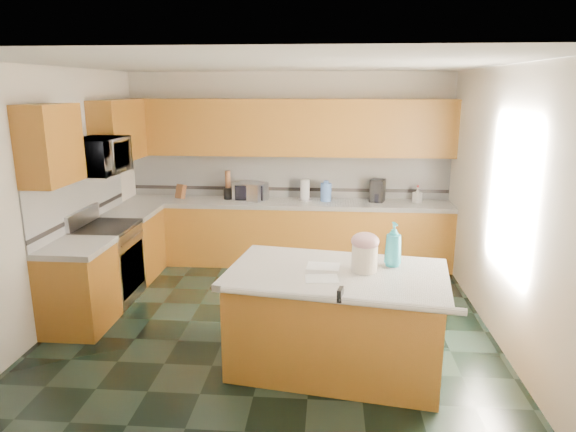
# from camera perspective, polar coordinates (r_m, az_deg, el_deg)

# --- Properties ---
(floor) EXTENTS (4.60, 4.60, 0.00)m
(floor) POSITION_cam_1_polar(r_m,az_deg,el_deg) (5.67, -1.84, -11.89)
(floor) COLOR black
(floor) RESTS_ON ground
(ceiling) EXTENTS (4.60, 4.60, 0.00)m
(ceiling) POSITION_cam_1_polar(r_m,az_deg,el_deg) (5.10, -2.09, 16.52)
(ceiling) COLOR white
(ceiling) RESTS_ON ground
(wall_back) EXTENTS (4.60, 0.04, 2.70)m
(wall_back) POSITION_cam_1_polar(r_m,az_deg,el_deg) (7.49, 0.09, 5.40)
(wall_back) COLOR silver
(wall_back) RESTS_ON ground
(wall_front) EXTENTS (4.60, 0.04, 2.70)m
(wall_front) POSITION_cam_1_polar(r_m,az_deg,el_deg) (3.02, -7.04, -8.04)
(wall_front) COLOR silver
(wall_front) RESTS_ON ground
(wall_left) EXTENTS (0.04, 4.60, 2.70)m
(wall_left) POSITION_cam_1_polar(r_m,az_deg,el_deg) (5.95, -24.76, 1.80)
(wall_left) COLOR silver
(wall_left) RESTS_ON ground
(wall_right) EXTENTS (0.04, 4.60, 2.70)m
(wall_right) POSITION_cam_1_polar(r_m,az_deg,el_deg) (5.47, 22.99, 0.99)
(wall_right) COLOR silver
(wall_right) RESTS_ON ground
(back_base_cab) EXTENTS (4.60, 0.60, 0.86)m
(back_base_cab) POSITION_cam_1_polar(r_m,az_deg,el_deg) (7.38, -0.12, -2.06)
(back_base_cab) COLOR #5E360D
(back_base_cab) RESTS_ON ground
(back_countertop) EXTENTS (4.60, 0.64, 0.06)m
(back_countertop) POSITION_cam_1_polar(r_m,az_deg,el_deg) (7.26, -0.12, 1.43)
(back_countertop) COLOR white
(back_countertop) RESTS_ON back_base_cab
(back_upper_cab) EXTENTS (4.60, 0.33, 0.78)m
(back_upper_cab) POSITION_cam_1_polar(r_m,az_deg,el_deg) (7.24, -0.03, 9.80)
(back_upper_cab) COLOR #5E360D
(back_upper_cab) RESTS_ON wall_back
(back_backsplash) EXTENTS (4.60, 0.02, 0.63)m
(back_backsplash) POSITION_cam_1_polar(r_m,az_deg,el_deg) (7.48, 0.07, 4.49)
(back_backsplash) COLOR silver
(back_backsplash) RESTS_ON back_countertop
(back_accent_band) EXTENTS (4.60, 0.01, 0.05)m
(back_accent_band) POSITION_cam_1_polar(r_m,az_deg,el_deg) (7.51, 0.06, 3.02)
(back_accent_band) COLOR black
(back_accent_band) RESTS_ON back_countertop
(left_base_cab_rear) EXTENTS (0.60, 0.82, 0.86)m
(left_base_cab_rear) POSITION_cam_1_polar(r_m,az_deg,el_deg) (7.16, -16.80, -3.18)
(left_base_cab_rear) COLOR #5E360D
(left_base_cab_rear) RESTS_ON ground
(left_counter_rear) EXTENTS (0.64, 0.82, 0.06)m
(left_counter_rear) POSITION_cam_1_polar(r_m,az_deg,el_deg) (7.04, -17.06, 0.39)
(left_counter_rear) COLOR white
(left_counter_rear) RESTS_ON left_base_cab_rear
(left_base_cab_front) EXTENTS (0.60, 0.72, 0.86)m
(left_base_cab_front) POSITION_cam_1_polar(r_m,az_deg,el_deg) (5.85, -22.21, -7.57)
(left_base_cab_front) COLOR #5E360D
(left_base_cab_front) RESTS_ON ground
(left_counter_front) EXTENTS (0.64, 0.72, 0.06)m
(left_counter_front) POSITION_cam_1_polar(r_m,az_deg,el_deg) (5.70, -22.64, -3.26)
(left_counter_front) COLOR white
(left_counter_front) RESTS_ON left_base_cab_front
(left_backsplash) EXTENTS (0.02, 2.30, 0.63)m
(left_backsplash) POSITION_cam_1_polar(r_m,az_deg,el_deg) (6.43, -22.06, 1.86)
(left_backsplash) COLOR silver
(left_backsplash) RESTS_ON wall_left
(left_accent_band) EXTENTS (0.01, 2.30, 0.05)m
(left_accent_band) POSITION_cam_1_polar(r_m,az_deg,el_deg) (6.47, -21.86, 0.17)
(left_accent_band) COLOR black
(left_accent_band) RESTS_ON wall_left
(left_upper_cab_rear) EXTENTS (0.33, 1.09, 0.78)m
(left_upper_cab_rear) POSITION_cam_1_polar(r_m,az_deg,el_deg) (7.06, -18.31, 8.99)
(left_upper_cab_rear) COLOR #5E360D
(left_upper_cab_rear) RESTS_ON wall_left
(left_upper_cab_front) EXTENTS (0.33, 0.72, 0.78)m
(left_upper_cab_front) POSITION_cam_1_polar(r_m,az_deg,el_deg) (5.57, -24.91, 7.20)
(left_upper_cab_front) COLOR #5E360D
(left_upper_cab_front) RESTS_ON wall_left
(range_body) EXTENTS (0.60, 0.76, 0.88)m
(range_body) POSITION_cam_1_polar(r_m,az_deg,el_deg) (6.47, -19.32, -5.15)
(range_body) COLOR #B7B7BC
(range_body) RESTS_ON ground
(range_oven_door) EXTENTS (0.02, 0.68, 0.55)m
(range_oven_door) POSITION_cam_1_polar(r_m,az_deg,el_deg) (6.37, -16.89, -5.63)
(range_oven_door) COLOR black
(range_oven_door) RESTS_ON range_body
(range_cooktop) EXTENTS (0.62, 0.78, 0.04)m
(range_cooktop) POSITION_cam_1_polar(r_m,az_deg,el_deg) (6.34, -19.65, -1.21)
(range_cooktop) COLOR black
(range_cooktop) RESTS_ON range_body
(range_handle) EXTENTS (0.02, 0.66, 0.02)m
(range_handle) POSITION_cam_1_polar(r_m,az_deg,el_deg) (6.24, -16.88, -2.36)
(range_handle) COLOR #B7B7BC
(range_handle) RESTS_ON range_body
(range_backguard) EXTENTS (0.06, 0.76, 0.18)m
(range_backguard) POSITION_cam_1_polar(r_m,az_deg,el_deg) (6.42, -21.86, -0.11)
(range_backguard) COLOR #B7B7BC
(range_backguard) RESTS_ON range_body
(microwave) EXTENTS (0.50, 0.73, 0.41)m
(microwave) POSITION_cam_1_polar(r_m,az_deg,el_deg) (6.18, -20.29, 6.25)
(microwave) COLOR #B7B7BC
(microwave) RESTS_ON wall_left
(island_base) EXTENTS (1.94, 1.29, 0.86)m
(island_base) POSITION_cam_1_polar(r_m,az_deg,el_deg) (4.73, 5.32, -11.69)
(island_base) COLOR #5E360D
(island_base) RESTS_ON ground
(island_top) EXTENTS (2.05, 1.41, 0.06)m
(island_top) POSITION_cam_1_polar(r_m,az_deg,el_deg) (4.55, 5.46, -6.47)
(island_top) COLOR white
(island_top) RESTS_ON island_base
(island_bullnose) EXTENTS (1.89, 0.35, 0.06)m
(island_bullnose) POSITION_cam_1_polar(r_m,az_deg,el_deg) (4.03, 5.54, -9.29)
(island_bullnose) COLOR white
(island_bullnose) RESTS_ON island_base
(treat_jar) EXTENTS (0.26, 0.26, 0.24)m
(treat_jar) POSITION_cam_1_polar(r_m,az_deg,el_deg) (4.54, 8.50, -4.65)
(treat_jar) COLOR #F4E4CB
(treat_jar) RESTS_ON island_top
(treat_jar_lid) EXTENTS (0.25, 0.25, 0.15)m
(treat_jar_lid) POSITION_cam_1_polar(r_m,az_deg,el_deg) (4.49, 8.57, -2.78)
(treat_jar_lid) COLOR #CD969B
(treat_jar_lid) RESTS_ON treat_jar
(treat_jar_knob) EXTENTS (0.08, 0.03, 0.03)m
(treat_jar_knob) POSITION_cam_1_polar(r_m,az_deg,el_deg) (4.48, 8.59, -2.15)
(treat_jar_knob) COLOR tan
(treat_jar_knob) RESTS_ON treat_jar_lid
(treat_jar_knob_end_l) EXTENTS (0.04, 0.04, 0.04)m
(treat_jar_knob_end_l) POSITION_cam_1_polar(r_m,az_deg,el_deg) (4.47, 8.07, -2.14)
(treat_jar_knob_end_l) COLOR tan
(treat_jar_knob_end_l) RESTS_ON treat_jar_lid
(treat_jar_knob_end_r) EXTENTS (0.04, 0.04, 0.04)m
(treat_jar_knob_end_r) POSITION_cam_1_polar(r_m,az_deg,el_deg) (4.48, 9.11, -2.16)
(treat_jar_knob_end_r) COLOR tan
(treat_jar_knob_end_r) RESTS_ON treat_jar_lid
(soap_bottle_island) EXTENTS (0.18, 0.19, 0.40)m
(soap_bottle_island) POSITION_cam_1_polar(r_m,az_deg,el_deg) (4.69, 11.63, -3.10)
(soap_bottle_island) COLOR teal
(soap_bottle_island) RESTS_ON island_top
(paper_sheet_a) EXTENTS (0.30, 0.24, 0.00)m
(paper_sheet_a) POSITION_cam_1_polar(r_m,az_deg,el_deg) (4.36, 3.76, -6.94)
(paper_sheet_a) COLOR white
(paper_sheet_a) RESTS_ON island_top
(paper_sheet_b) EXTENTS (0.31, 0.24, 0.00)m
(paper_sheet_b) POSITION_cam_1_polar(r_m,az_deg,el_deg) (4.65, 3.92, -5.58)
(paper_sheet_b) COLOR white
(paper_sheet_b) RESTS_ON island_top
(clamp_body) EXTENTS (0.06, 0.12, 0.10)m
(clamp_body) POSITION_cam_1_polar(r_m,az_deg,el_deg) (4.03, 5.83, -8.66)
(clamp_body) COLOR black
(clamp_body) RESTS_ON island_top
(clamp_handle) EXTENTS (0.02, 0.08, 0.02)m
(clamp_handle) POSITION_cam_1_polar(r_m,az_deg,el_deg) (3.98, 5.84, -9.30)
(clamp_handle) COLOR black
(clamp_handle) RESTS_ON island_top
(knife_block) EXTENTS (0.16, 0.18, 0.22)m
(knife_block) POSITION_cam_1_polar(r_m,az_deg,el_deg) (7.57, -11.83, 2.67)
(knife_block) COLOR #472814
(knife_block) RESTS_ON back_countertop
(utensil_crock) EXTENTS (0.13, 0.13, 0.17)m
(utensil_crock) POSITION_cam_1_polar(r_m,az_deg,el_deg) (7.44, -6.66, 2.52)
(utensil_crock) COLOR black
(utensil_crock) RESTS_ON back_countertop
(utensil_bundle) EXTENTS (0.08, 0.08, 0.24)m
(utensil_bundle) POSITION_cam_1_polar(r_m,az_deg,el_deg) (7.40, -6.71, 4.07)
(utensil_bundle) COLOR #472814
(utensil_bundle) RESTS_ON utensil_crock
(toaster_oven) EXTENTS (0.52, 0.45, 0.25)m
(toaster_oven) POSITION_cam_1_polar(r_m,az_deg,el_deg) (7.34, -4.21, 2.77)
(toaster_oven) COLOR #B7B7BC
(toaster_oven) RESTS_ON back_countertop
(toaster_oven_door) EXTENTS (0.39, 0.01, 0.21)m
(toaster_oven_door) POSITION_cam_1_polar(r_m,az_deg,el_deg) (7.20, -4.38, 2.55)
(toaster_oven_door) COLOR black
(toaster_oven_door) RESTS_ON toaster_oven
(paper_towel) EXTENTS (0.13, 0.13, 0.29)m
(paper_towel) POSITION_cam_1_polar(r_m,az_deg,el_deg) (7.31, 1.90, 2.92)
(paper_towel) COLOR white
(paper_towel) RESTS_ON back_countertop
(paper_towel_base) EXTENTS (0.20, 0.20, 0.01)m
(paper_towel_base) POSITION_cam_1_polar(r_m,az_deg,el_deg) (7.34, 1.89, 1.85)
(paper_towel_base) COLOR #B7B7BC
(paper_towel_base) RESTS_ON back_countertop
(water_jug) EXTENTS (0.15, 0.15, 0.25)m
(water_jug) POSITION_cam_1_polar(r_m,az_deg,el_deg) (7.26, 4.24, 2.66)
(water_jug) COLOR #466DB6
(water_jug) RESTS_ON back_countertop
(water_jug_neck) EXTENTS (0.07, 0.07, 0.04)m
(water_jug_neck) POSITION_cam_1_polar(r_m,az_deg,el_deg) (7.24, 4.26, 3.78)
(water_jug_neck) COLOR #466DB6
(water_jug_neck) RESTS_ON water_jug
(coffee_maker) EXTENTS (0.24, 0.25, 0.32)m
(coffee_maker) POSITION_cam_1_polar(r_m,az_deg,el_deg) (7.31, 9.92, 2.81)
(coffee_maker) COLOR black
(coffee_maker) RESTS_ON back_countertop
(coffee_carafe) EXTENTS (0.13, 0.13, 0.13)m
(coffee_carafe) POSITION_cam_1_polar(r_m,az_deg,el_deg) (7.28, 9.92, 2.02)
(coffee_carafe) COLOR black
(coffee_carafe) RESTS_ON back_countertop
(soap_bottle_back) EXTENTS (0.14, 0.14, 0.22)m
(soap_bottle_back) POSITION_cam_1_polar(r_m,az_deg,el_deg) (7.36, 14.18, 2.27)
(soap_bottle_back) COLOR white
(soap_bottle_back) RESTS_ON back_countertop
(soap_back_cap) EXTENTS (0.02, 0.02, 0.03)m
(soap_back_cap) POSITION_cam_1_polar(r_m,az_deg,el_deg) (7.34, 14.24, 3.22)
(soap_back_cap) COLOR red
(soap_back_cap) RESTS_ON soap_bottle_back
(window_light_proxy) EXTENTS (0.02, 1.40, 1.10)m
(window_light_proxy) POSITION_cam_1_polar(r_m,az_deg,el_deg) (5.24, 23.49, 2.10)
(window_light_proxy) COLOR white
(window_light_proxy) RESTS_ON wall_right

